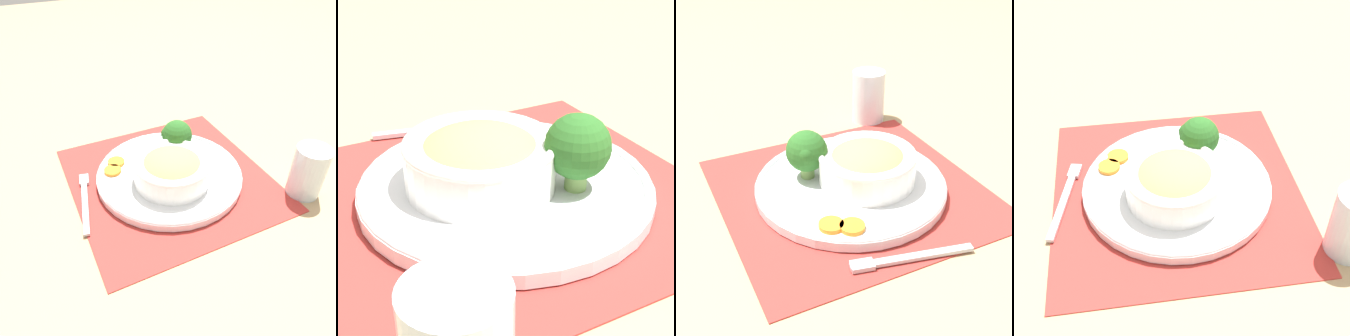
{
  "view_description": "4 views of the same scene",
  "coord_description": "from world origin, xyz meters",
  "views": [
    {
      "loc": [
        -0.25,
        -0.51,
        0.48
      ],
      "look_at": [
        -0.01,
        -0.01,
        0.04
      ],
      "focal_mm": 35.0,
      "sensor_mm": 36.0,
      "label": 1
    },
    {
      "loc": [
        0.47,
        -0.26,
        0.33
      ],
      "look_at": [
        0.01,
        -0.0,
        0.04
      ],
      "focal_mm": 60.0,
      "sensor_mm": 36.0,
      "label": 2
    },
    {
      "loc": [
        -0.6,
        0.3,
        0.45
      ],
      "look_at": [
        0.01,
        0.01,
        0.05
      ],
      "focal_mm": 50.0,
      "sensor_mm": 36.0,
      "label": 3
    },
    {
      "loc": [
        -0.08,
        -0.58,
        0.57
      ],
      "look_at": [
        0.01,
        0.0,
        0.05
      ],
      "focal_mm": 50.0,
      "sensor_mm": 36.0,
      "label": 4
    }
  ],
  "objects": [
    {
      "name": "broccoli_floret",
      "position": [
        0.05,
        0.06,
        0.07
      ],
      "size": [
        0.07,
        0.07,
        0.09
      ],
      "color": "#759E51",
      "rests_on": "plate"
    },
    {
      "name": "carrot_slice_near",
      "position": [
        -0.1,
        0.08,
        0.02
      ],
      "size": [
        0.04,
        0.04,
        0.01
      ],
      "color": "orange",
      "rests_on": "plate"
    },
    {
      "name": "placemat",
      "position": [
        0.0,
        0.0,
        0.0
      ],
      "size": [
        0.43,
        0.43,
        0.0
      ],
      "color": "#B2332D",
      "rests_on": "ground_plane"
    },
    {
      "name": "plate",
      "position": [
        0.0,
        0.0,
        0.02
      ],
      "size": [
        0.32,
        0.32,
        0.02
      ],
      "color": "silver",
      "rests_on": "placemat"
    },
    {
      "name": "fork",
      "position": [
        -0.19,
        0.02,
        0.01
      ],
      "size": [
        0.05,
        0.18,
        0.01
      ],
      "rotation": [
        0.0,
        0.0,
        -0.21
      ],
      "color": "#B7B7BC",
      "rests_on": "placemat"
    },
    {
      "name": "ground_plane",
      "position": [
        0.0,
        0.0,
        0.0
      ],
      "size": [
        4.0,
        4.0,
        0.0
      ],
      "primitive_type": "plane",
      "color": "tan"
    },
    {
      "name": "carrot_slice_middle",
      "position": [
        -0.11,
        0.05,
        0.02
      ],
      "size": [
        0.04,
        0.04,
        0.01
      ],
      "color": "orange",
      "rests_on": "plate"
    },
    {
      "name": "bowl",
      "position": [
        -0.01,
        -0.03,
        0.05
      ],
      "size": [
        0.16,
        0.16,
        0.06
      ],
      "color": "white",
      "rests_on": "plate"
    },
    {
      "name": "water_glass",
      "position": [
        0.24,
        -0.16,
        0.05
      ],
      "size": [
        0.07,
        0.07,
        0.11
      ],
      "color": "silver",
      "rests_on": "ground_plane"
    }
  ]
}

